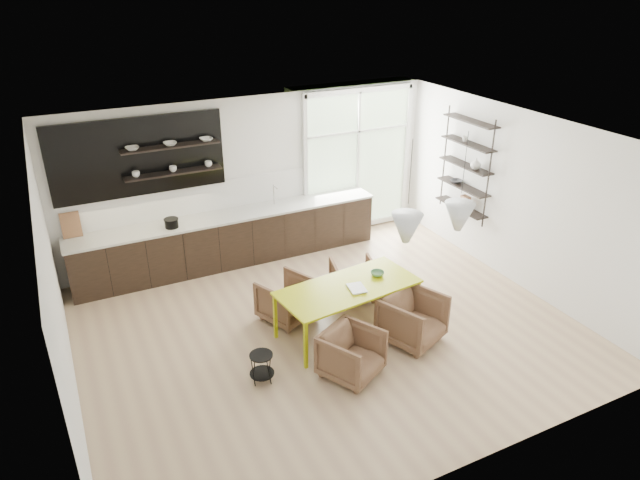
{
  "coord_description": "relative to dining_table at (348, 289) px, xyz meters",
  "views": [
    {
      "loc": [
        -3.27,
        -6.35,
        4.87
      ],
      "look_at": [
        0.17,
        0.6,
        1.16
      ],
      "focal_mm": 32.0,
      "sensor_mm": 36.0,
      "label": 1
    }
  ],
  "objects": [
    {
      "name": "armchair_front_right",
      "position": [
        0.7,
        -0.63,
        -0.33
      ],
      "size": [
        1.03,
        1.04,
        0.73
      ],
      "primitive_type": "imported",
      "rotation": [
        0.0,
        0.0,
        0.4
      ],
      "color": "brown",
      "rests_on": "ground"
    },
    {
      "name": "room",
      "position": [
        0.34,
        1.28,
        0.76
      ],
      "size": [
        7.02,
        6.01,
        2.91
      ],
      "color": "tan",
      "rests_on": "ground"
    },
    {
      "name": "armchair_front_left",
      "position": [
        -0.45,
        -0.92,
        -0.37
      ],
      "size": [
        0.95,
        0.96,
        0.65
      ],
      "primitive_type": "imported",
      "rotation": [
        0.0,
        0.0,
        0.49
      ],
      "color": "brown",
      "rests_on": "ground"
    },
    {
      "name": "armchair_back_right",
      "position": [
        0.55,
        0.82,
        -0.38
      ],
      "size": [
        0.82,
        0.84,
        0.63
      ],
      "primitive_type": "imported",
      "rotation": [
        0.0,
        0.0,
        2.89
      ],
      "color": "brown",
      "rests_on": "ground"
    },
    {
      "name": "armchair_back_left",
      "position": [
        -0.68,
        0.7,
        -0.36
      ],
      "size": [
        0.95,
        0.96,
        0.67
      ],
      "primitive_type": "imported",
      "rotation": [
        0.0,
        0.0,
        3.55
      ],
      "color": "brown",
      "rests_on": "ground"
    },
    {
      "name": "dining_table",
      "position": [
        0.0,
        0.0,
        0.0
      ],
      "size": [
        2.15,
        1.16,
        0.75
      ],
      "rotation": [
        0.0,
        0.0,
        0.12
      ],
      "color": "#B1BA0A",
      "rests_on": "ground"
    },
    {
      "name": "right_shelving",
      "position": [
        3.12,
        1.36,
        0.95
      ],
      "size": [
        0.26,
        1.22,
        1.9
      ],
      "color": "black",
      "rests_on": "ground"
    },
    {
      "name": "kitchen_run",
      "position": [
        -0.93,
        2.87,
        -0.1
      ],
      "size": [
        5.54,
        0.69,
        2.75
      ],
      "color": "black",
      "rests_on": "ground"
    },
    {
      "name": "table_book",
      "position": [
        -0.05,
        -0.11,
        0.07
      ],
      "size": [
        0.28,
        0.34,
        0.03
      ],
      "primitive_type": "imported",
      "rotation": [
        0.0,
        0.0,
        -0.17
      ],
      "color": "white",
      "rests_on": "dining_table"
    },
    {
      "name": "wire_stool",
      "position": [
        -1.55,
        -0.51,
        -0.43
      ],
      "size": [
        0.32,
        0.32,
        0.41
      ],
      "rotation": [
        0.0,
        0.0,
        0.34
      ],
      "color": "black",
      "rests_on": "ground"
    },
    {
      "name": "table_bowl",
      "position": [
        0.54,
        0.09,
        0.08
      ],
      "size": [
        0.23,
        0.23,
        0.06
      ],
      "primitive_type": "imported",
      "rotation": [
        0.0,
        0.0,
        -0.18
      ],
      "color": "#4D7D53",
      "rests_on": "dining_table"
    }
  ]
}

